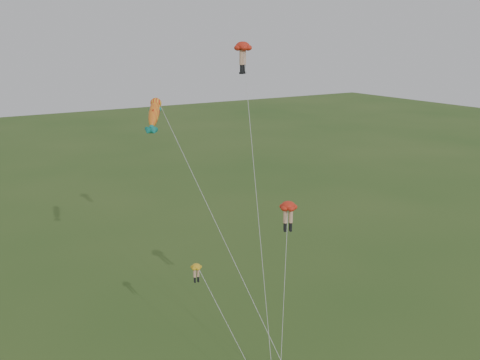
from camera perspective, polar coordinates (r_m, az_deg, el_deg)
legs_kite_red_high at (r=40.19m, az=0.35°, el=13.17°), size 4.54×10.74×23.42m
legs_kite_red_mid at (r=37.95m, az=5.15°, el=-3.36°), size 3.92×4.43×12.53m
legs_kite_yellow at (r=38.96m, az=-4.20°, el=-10.24°), size 1.86×8.73×7.95m
fish_kite at (r=41.26m, az=-9.03°, el=6.96°), size 5.12×15.33×19.49m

